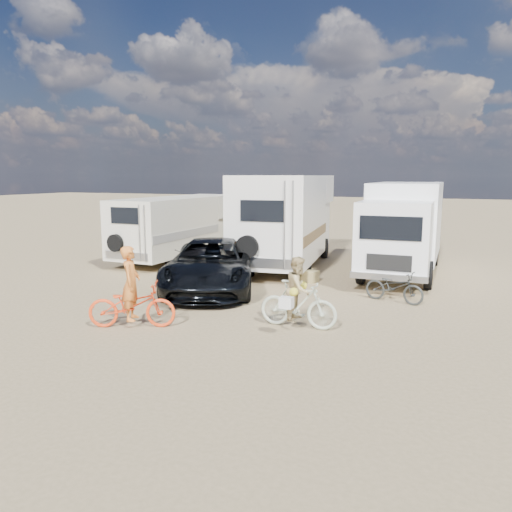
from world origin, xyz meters
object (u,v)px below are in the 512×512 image
at_px(box_truck, 403,229).
at_px(crate, 310,276).
at_px(bike_woman, 298,304).
at_px(rv_main, 287,221).
at_px(bike_parked, 394,287).
at_px(rider_woman, 298,296).
at_px(dark_suv, 211,265).
at_px(cooler, 207,281).
at_px(rider_man, 131,291).
at_px(rv_left, 180,228).
at_px(bike_man, 132,305).

bearing_deg(box_truck, crate, -136.04).
bearing_deg(bike_woman, rv_main, 20.75).
height_order(box_truck, bike_parked, box_truck).
bearing_deg(bike_parked, rider_woman, 166.71).
relative_size(rv_main, dark_suv, 1.32).
height_order(rv_main, bike_woman, rv_main).
bearing_deg(rider_woman, bike_parked, -28.76).
xyz_separation_m(rider_woman, cooler, (-3.81, 2.70, -0.50)).
xyz_separation_m(bike_woman, rider_man, (-3.57, -1.43, 0.31)).
bearing_deg(crate, box_truck, 44.13).
relative_size(dark_suv, crate, 11.89).
xyz_separation_m(rv_left, crate, (6.47, -2.50, -1.11)).
distance_m(bike_woman, crate, 5.02).
relative_size(rv_main, rider_woman, 4.92).
bearing_deg(rider_woman, rv_left, 45.83).
bearing_deg(rider_man, box_truck, -53.32).
bearing_deg(rv_left, bike_woman, -42.67).
bearing_deg(rv_main, bike_man, -101.23).
relative_size(rv_left, box_truck, 0.98).
height_order(rider_man, bike_parked, rider_man).
bearing_deg(rider_man, cooler, -20.25).
bearing_deg(bike_parked, crate, 75.76).
relative_size(dark_suv, cooler, 9.25).
bearing_deg(cooler, rider_man, -68.90).
height_order(rv_main, rider_man, rv_main).
bearing_deg(rv_main, crate, -63.15).
xyz_separation_m(rv_left, box_truck, (9.10, 0.06, 0.32)).
relative_size(box_truck, crate, 15.55).
bearing_deg(dark_suv, crate, 19.57).
bearing_deg(bike_man, rv_left, 1.02).
distance_m(bike_woman, bike_parked, 3.68).
distance_m(dark_suv, bike_parked, 5.46).
distance_m(rv_main, rider_man, 8.98).
bearing_deg(bike_woman, bike_man, 111.90).
distance_m(rv_left, rider_woman, 10.60).
distance_m(box_truck, crate, 3.94).
bearing_deg(dark_suv, rv_left, 109.02).
relative_size(rv_main, bike_woman, 3.98).
bearing_deg(crate, bike_man, -111.20).
xyz_separation_m(bike_man, bike_woman, (3.57, 1.43, 0.03)).
relative_size(dark_suv, bike_man, 2.76).
xyz_separation_m(box_truck, rider_man, (-5.09, -8.87, -0.75)).
xyz_separation_m(rv_main, cooler, (-0.97, -4.78, -1.51)).
xyz_separation_m(dark_suv, rider_woman, (3.66, -2.70, -0.03)).
relative_size(rv_left, bike_man, 3.52).
distance_m(dark_suv, crate, 3.39).
bearing_deg(bike_parked, dark_suv, 110.98).
bearing_deg(crate, cooler, -140.90).
height_order(rv_left, rider_man, rv_left).
relative_size(box_truck, rider_woman, 4.87).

